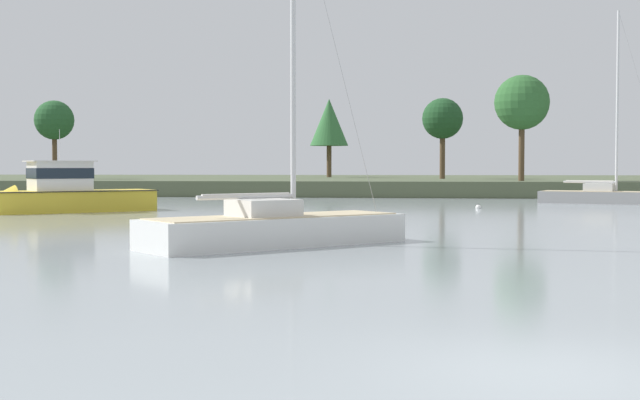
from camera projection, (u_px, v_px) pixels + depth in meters
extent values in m
plane|color=#939EA3|center=(536.00, 370.00, 11.41)|extent=(422.69, 422.69, 0.00)
cube|color=#4C563D|center=(434.00, 183.00, 101.77)|extent=(190.21, 57.30, 1.42)
cube|color=gold|center=(73.00, 207.00, 51.50)|extent=(9.24, 8.31, 2.00)
cube|color=black|center=(73.00, 191.00, 51.46)|extent=(9.47, 8.52, 0.05)
cube|color=silver|center=(60.00, 176.00, 51.01)|extent=(4.09, 3.96, 1.72)
cube|color=#19232D|center=(60.00, 173.00, 51.00)|extent=(4.18, 4.04, 0.62)
cube|color=beige|center=(60.00, 161.00, 50.97)|extent=(4.65, 4.51, 0.06)
cylinder|color=silver|center=(60.00, 145.00, 50.93)|extent=(0.03, 0.03, 1.87)
cube|color=white|center=(275.00, 241.00, 29.43)|extent=(8.83, 8.49, 1.70)
cube|color=#CCB78E|center=(275.00, 216.00, 29.40)|extent=(8.18, 7.85, 0.04)
cube|color=silver|center=(263.00, 208.00, 29.11)|extent=(2.74, 2.73, 0.57)
cylinder|color=silver|center=(293.00, 45.00, 29.61)|extent=(0.19, 0.19, 11.75)
cylinder|color=silver|center=(247.00, 197.00, 28.70)|extent=(2.87, 2.68, 0.15)
cylinder|color=silver|center=(247.00, 195.00, 28.70)|extent=(2.59, 2.42, 0.14)
cylinder|color=#999999|center=(336.00, 51.00, 30.73)|extent=(2.79, 2.59, 11.70)
cube|color=gray|center=(605.00, 202.00, 62.76)|extent=(9.64, 5.16, 1.49)
cube|color=#CCB78E|center=(605.00, 191.00, 62.73)|extent=(9.02, 4.72, 0.04)
cube|color=silver|center=(599.00, 187.00, 62.92)|extent=(2.43, 2.07, 0.56)
cylinder|color=silver|center=(617.00, 101.00, 62.16)|extent=(0.19, 0.19, 13.10)
cylinder|color=silver|center=(590.00, 182.00, 63.18)|extent=(3.61, 1.32, 0.15)
cylinder|color=silver|center=(590.00, 181.00, 63.18)|extent=(3.25, 1.19, 0.14)
sphere|color=white|center=(478.00, 208.00, 55.46)|extent=(0.36, 0.36, 0.36)
torus|color=#333338|center=(478.00, 204.00, 55.45)|extent=(0.12, 0.12, 0.02)
cylinder|color=brown|center=(329.00, 151.00, 104.59)|extent=(0.60, 0.60, 6.32)
cone|color=#336B38|center=(329.00, 122.00, 104.45)|extent=(4.68, 4.68, 5.72)
cylinder|color=brown|center=(522.00, 148.00, 77.11)|extent=(0.53, 0.53, 5.96)
sphere|color=#2D602D|center=(522.00, 102.00, 76.95)|extent=(4.94, 4.94, 4.94)
cylinder|color=brown|center=(55.00, 154.00, 89.87)|extent=(0.51, 0.51, 5.25)
sphere|color=#235128|center=(54.00, 120.00, 89.73)|extent=(4.12, 4.12, 4.12)
cylinder|color=brown|center=(442.00, 153.00, 90.01)|extent=(0.56, 0.56, 5.38)
sphere|color=#1E4723|center=(443.00, 118.00, 89.87)|extent=(4.28, 4.28, 4.28)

